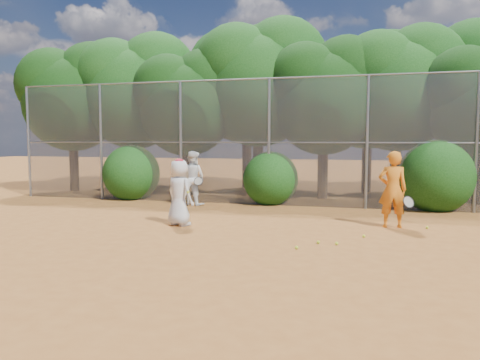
% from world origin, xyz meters
% --- Properties ---
extents(ground, '(80.00, 80.00, 0.00)m').
position_xyz_m(ground, '(0.00, 0.00, 0.00)').
color(ground, brown).
rests_on(ground, ground).
extents(fence_back, '(20.05, 0.09, 4.03)m').
position_xyz_m(fence_back, '(-0.12, 6.00, 2.05)').
color(fence_back, gray).
rests_on(fence_back, ground).
extents(tree_0, '(4.38, 3.81, 6.00)m').
position_xyz_m(tree_0, '(-9.44, 8.04, 3.93)').
color(tree_0, black).
rests_on(tree_0, ground).
extents(tree_1, '(4.64, 4.03, 6.35)m').
position_xyz_m(tree_1, '(-6.94, 8.54, 4.16)').
color(tree_1, black).
rests_on(tree_1, ground).
extents(tree_2, '(3.99, 3.47, 5.47)m').
position_xyz_m(tree_2, '(-4.45, 7.83, 3.58)').
color(tree_2, black).
rests_on(tree_2, ground).
extents(tree_3, '(4.89, 4.26, 6.70)m').
position_xyz_m(tree_3, '(-1.94, 8.84, 4.40)').
color(tree_3, black).
rests_on(tree_3, ground).
extents(tree_4, '(4.19, 3.64, 5.73)m').
position_xyz_m(tree_4, '(0.55, 8.24, 3.76)').
color(tree_4, black).
rests_on(tree_4, ground).
extents(tree_5, '(4.51, 3.92, 6.17)m').
position_xyz_m(tree_5, '(3.06, 9.04, 4.05)').
color(tree_5, black).
rests_on(tree_5, ground).
extents(tree_9, '(4.83, 4.20, 6.62)m').
position_xyz_m(tree_9, '(-7.94, 10.84, 4.34)').
color(tree_9, black).
rests_on(tree_9, ground).
extents(tree_10, '(5.15, 4.48, 7.06)m').
position_xyz_m(tree_10, '(-2.93, 11.05, 4.63)').
color(tree_10, black).
rests_on(tree_10, ground).
extents(tree_11, '(4.64, 4.03, 6.35)m').
position_xyz_m(tree_11, '(2.06, 10.64, 4.16)').
color(tree_11, black).
rests_on(tree_11, ground).
extents(bush_0, '(2.00, 2.00, 2.00)m').
position_xyz_m(bush_0, '(-6.00, 6.30, 1.00)').
color(bush_0, '#123F0F').
rests_on(bush_0, ground).
extents(bush_1, '(1.80, 1.80, 1.80)m').
position_xyz_m(bush_1, '(-1.00, 6.30, 0.90)').
color(bush_1, '#123F0F').
rests_on(bush_1, ground).
extents(bush_2, '(2.20, 2.20, 2.20)m').
position_xyz_m(bush_2, '(4.00, 6.30, 1.10)').
color(bush_2, '#123F0F').
rests_on(bush_2, ground).
extents(player_yellow, '(0.87, 0.60, 1.82)m').
position_xyz_m(player_yellow, '(2.61, 3.04, 0.91)').
color(player_yellow, orange).
rests_on(player_yellow, ground).
extents(player_teen, '(0.93, 0.82, 1.64)m').
position_xyz_m(player_teen, '(-2.38, 1.96, 0.81)').
color(player_teen, silver).
rests_on(player_teen, ground).
extents(player_white, '(1.00, 0.88, 1.73)m').
position_xyz_m(player_white, '(-3.35, 5.40, 0.86)').
color(player_white, white).
rests_on(player_white, ground).
extents(ball_0, '(0.07, 0.07, 0.07)m').
position_xyz_m(ball_0, '(1.10, 0.79, 0.03)').
color(ball_0, '#BBD126').
rests_on(ball_0, ground).
extents(ball_1, '(0.07, 0.07, 0.07)m').
position_xyz_m(ball_1, '(1.98, 1.65, 0.03)').
color(ball_1, '#BBD126').
rests_on(ball_1, ground).
extents(ball_2, '(0.07, 0.07, 0.07)m').
position_xyz_m(ball_2, '(1.46, 0.77, 0.03)').
color(ball_2, '#BBD126').
rests_on(ball_2, ground).
extents(ball_4, '(0.07, 0.07, 0.07)m').
position_xyz_m(ball_4, '(0.74, 0.21, 0.03)').
color(ball_4, '#BBD126').
rests_on(ball_4, ground).
extents(ball_5, '(0.07, 0.07, 0.07)m').
position_xyz_m(ball_5, '(3.41, 3.04, 0.03)').
color(ball_5, '#BBD126').
rests_on(ball_5, ground).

